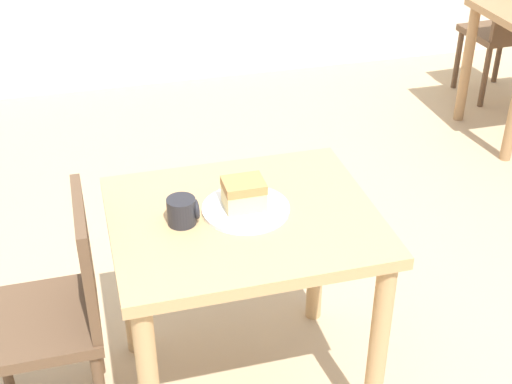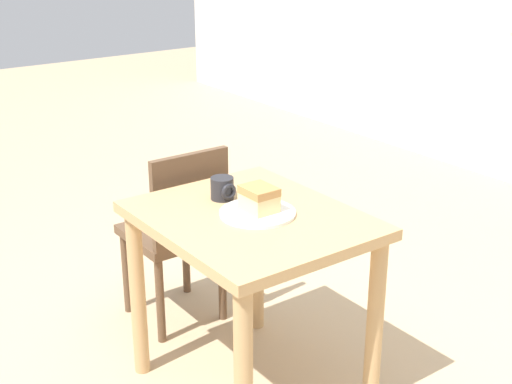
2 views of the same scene
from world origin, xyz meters
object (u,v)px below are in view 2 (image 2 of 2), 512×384
dining_table_near (251,249)px  cake_slice (259,199)px  chair_near_window (178,229)px  plate (257,213)px  coffee_mug (223,188)px

dining_table_near → cake_slice: size_ratio=6.54×
chair_near_window → dining_table_near: bearing=86.1°
plate → cake_slice: size_ratio=2.18×
cake_slice → dining_table_near: bearing=-107.2°
cake_slice → coffee_mug: cake_slice is taller
dining_table_near → chair_near_window: 0.61m
dining_table_near → cake_slice: bearing=72.8°
dining_table_near → plate: size_ratio=3.00×
dining_table_near → cake_slice: 0.19m
dining_table_near → coffee_mug: bearing=178.8°
chair_near_window → coffee_mug: (0.40, -0.04, 0.32)m
plate → coffee_mug: coffee_mug is taller
chair_near_window → plate: (0.60, -0.02, 0.28)m
plate → cake_slice: cake_slice is taller
plate → coffee_mug: 0.20m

